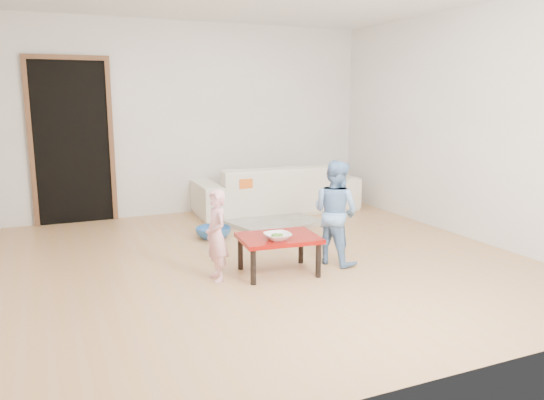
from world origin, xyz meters
TOP-DOWN VIEW (x-y plane):
  - floor at (0.00, 0.00)m, footprint 5.00×5.00m
  - back_wall at (0.00, 2.50)m, footprint 5.00×0.02m
  - right_wall at (2.50, 0.00)m, footprint 0.02×5.00m
  - doorway at (-1.60, 2.48)m, footprint 1.02×0.08m
  - sofa at (1.04, 2.05)m, footprint 2.31×0.97m
  - cushion at (0.56, 1.83)m, footprint 0.49×0.44m
  - red_table at (-0.03, -0.42)m, footprint 0.76×0.60m
  - bowl at (-0.09, -0.53)m, footprint 0.24×0.24m
  - broccoli at (-0.09, -0.53)m, footprint 0.12×0.12m
  - child_pink at (-0.61, -0.36)m, footprint 0.21×0.31m
  - child_blue at (0.61, -0.35)m, footprint 0.55×0.61m
  - basin at (-0.22, 1.00)m, footprint 0.41×0.41m
  - blanket at (0.69, 1.35)m, footprint 1.25×1.12m

SIDE VIEW (x-z plane):
  - floor at x=0.00m, z-range -0.01..0.01m
  - blanket at x=0.69m, z-range 0.00..0.05m
  - basin at x=-0.22m, z-range 0.00..0.13m
  - red_table at x=-0.03m, z-range 0.00..0.36m
  - sofa at x=1.04m, z-range 0.00..0.67m
  - broccoli at x=-0.09m, z-range 0.36..0.41m
  - bowl at x=-0.09m, z-range 0.36..0.41m
  - child_pink at x=-0.61m, z-range 0.00..0.81m
  - cushion at x=0.56m, z-range 0.44..0.56m
  - child_blue at x=0.61m, z-range 0.00..1.02m
  - doorway at x=-1.60m, z-range -0.03..2.08m
  - back_wall at x=0.00m, z-range 0.00..2.60m
  - right_wall at x=2.50m, z-range 0.00..2.60m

